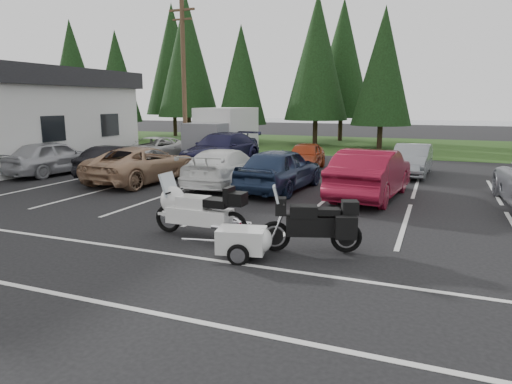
% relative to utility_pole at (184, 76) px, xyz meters
% --- Properties ---
extents(ground, '(120.00, 120.00, 0.00)m').
position_rel_utility_pole_xyz_m(ground, '(10.00, -12.00, -4.70)').
color(ground, black).
rests_on(ground, ground).
extents(grass_strip, '(80.00, 16.00, 0.01)m').
position_rel_utility_pole_xyz_m(grass_strip, '(10.00, 12.00, -4.69)').
color(grass_strip, '#233B12').
rests_on(grass_strip, ground).
extents(lake_water, '(70.00, 50.00, 0.02)m').
position_rel_utility_pole_xyz_m(lake_water, '(14.00, 43.00, -4.70)').
color(lake_water, slate).
rests_on(lake_water, ground).
extents(utility_pole, '(1.60, 0.26, 9.00)m').
position_rel_utility_pole_xyz_m(utility_pole, '(0.00, 0.00, 0.00)').
color(utility_pole, '#473321').
rests_on(utility_pole, ground).
extents(box_truck, '(2.40, 5.60, 2.90)m').
position_rel_utility_pole_xyz_m(box_truck, '(2.00, 0.50, -3.25)').
color(box_truck, silver).
rests_on(box_truck, ground).
extents(stall_markings, '(32.00, 16.00, 0.01)m').
position_rel_utility_pole_xyz_m(stall_markings, '(10.00, -10.00, -4.69)').
color(stall_markings, silver).
rests_on(stall_markings, ground).
extents(conifer_0, '(4.58, 4.58, 10.66)m').
position_rel_utility_pole_xyz_m(conifer_0, '(-18.00, 10.50, 1.53)').
color(conifer_0, '#332316').
rests_on(conifer_0, ground).
extents(conifer_1, '(3.96, 3.96, 9.22)m').
position_rel_utility_pole_xyz_m(conifer_1, '(-12.00, 9.20, 0.69)').
color(conifer_1, '#332316').
rests_on(conifer_1, ground).
extents(conifer_2, '(5.10, 5.10, 11.89)m').
position_rel_utility_pole_xyz_m(conifer_2, '(-6.00, 10.80, 2.25)').
color(conifer_2, '#332316').
rests_on(conifer_2, ground).
extents(conifer_3, '(3.87, 3.87, 9.02)m').
position_rel_utility_pole_xyz_m(conifer_3, '(-0.50, 9.40, 0.57)').
color(conifer_3, '#332316').
rests_on(conifer_3, ground).
extents(conifer_4, '(4.80, 4.80, 11.17)m').
position_rel_utility_pole_xyz_m(conifer_4, '(5.00, 10.90, 1.83)').
color(conifer_4, '#332316').
rests_on(conifer_4, ground).
extents(conifer_5, '(4.14, 4.14, 9.63)m').
position_rel_utility_pole_xyz_m(conifer_5, '(10.00, 9.60, 0.93)').
color(conifer_5, '#332316').
rests_on(conifer_5, ground).
extents(conifer_back_a, '(5.28, 5.28, 12.30)m').
position_rel_utility_pole_xyz_m(conifer_back_a, '(-10.00, 15.00, 2.49)').
color(conifer_back_a, '#332316').
rests_on(conifer_back_a, ground).
extents(conifer_back_b, '(4.97, 4.97, 11.58)m').
position_rel_utility_pole_xyz_m(conifer_back_b, '(6.00, 15.50, 2.07)').
color(conifer_back_b, '#332316').
rests_on(conifer_back_b, ground).
extents(car_near_0, '(2.28, 4.71, 1.55)m').
position_rel_utility_pole_xyz_m(car_near_0, '(-2.25, -7.87, -3.92)').
color(car_near_0, '#B1B1B6').
rests_on(car_near_0, ground).
extents(car_near_1, '(1.68, 4.25, 1.38)m').
position_rel_utility_pole_xyz_m(car_near_1, '(0.94, -7.40, -4.01)').
color(car_near_1, black).
rests_on(car_near_1, ground).
extents(car_near_2, '(2.82, 5.42, 1.46)m').
position_rel_utility_pole_xyz_m(car_near_2, '(2.72, -8.01, -3.97)').
color(car_near_2, tan).
rests_on(car_near_2, ground).
extents(car_near_3, '(2.37, 5.16, 1.46)m').
position_rel_utility_pole_xyz_m(car_near_3, '(6.26, -7.66, -3.97)').
color(car_near_3, white).
rests_on(car_near_3, ground).
extents(car_near_4, '(2.28, 4.85, 1.61)m').
position_rel_utility_pole_xyz_m(car_near_4, '(8.55, -7.75, -3.90)').
color(car_near_4, '#1C2B47').
rests_on(car_near_4, ground).
extents(car_near_5, '(2.29, 5.25, 1.68)m').
position_rel_utility_pole_xyz_m(car_near_5, '(11.83, -7.86, -3.86)').
color(car_near_5, maroon).
rests_on(car_near_5, ground).
extents(car_far_0, '(2.56, 4.96, 1.34)m').
position_rel_utility_pole_xyz_m(car_far_0, '(-0.72, -2.35, -4.03)').
color(car_far_0, silver).
rests_on(car_far_0, ground).
extents(car_far_1, '(2.60, 5.86, 1.67)m').
position_rel_utility_pole_xyz_m(car_far_1, '(3.50, -2.37, -3.86)').
color(car_far_1, '#18173A').
rests_on(car_far_1, ground).
extents(car_far_2, '(1.91, 4.02, 1.33)m').
position_rel_utility_pole_xyz_m(car_far_2, '(7.95, -2.28, -4.03)').
color(car_far_2, '#9E3314').
rests_on(car_far_2, ground).
extents(car_far_3, '(1.71, 4.27, 1.38)m').
position_rel_utility_pole_xyz_m(car_far_3, '(12.83, -2.16, -4.01)').
color(car_far_3, gray).
rests_on(car_far_3, ground).
extents(touring_motorcycle, '(2.79, 0.91, 1.54)m').
position_rel_utility_pole_xyz_m(touring_motorcycle, '(8.64, -14.06, -3.93)').
color(touring_motorcycle, silver).
rests_on(touring_motorcycle, ground).
extents(cargo_trailer, '(1.57, 1.09, 0.66)m').
position_rel_utility_pole_xyz_m(cargo_trailer, '(10.24, -15.17, -4.37)').
color(cargo_trailer, silver).
rests_on(cargo_trailer, ground).
extents(adventure_motorcycle, '(2.60, 1.58, 1.49)m').
position_rel_utility_pole_xyz_m(adventure_motorcycle, '(11.45, -14.22, -3.95)').
color(adventure_motorcycle, black).
rests_on(adventure_motorcycle, ground).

